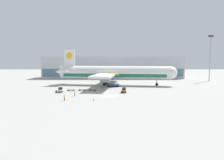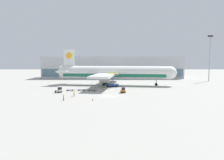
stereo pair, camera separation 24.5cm
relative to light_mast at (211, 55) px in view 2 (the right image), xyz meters
The scene contains 13 objects.
ground_plane 76.27m from the light_mast, 137.69° to the right, with size 400.00×400.00×0.00m, color #9E9B93.
terminal_building 59.37m from the light_mast, 156.76° to the left, with size 90.00×18.20×14.00m.
light_mast is the anchor object (origin of this frame).
airplane_main 58.40m from the light_mast, 160.41° to the right, with size 57.86×48.65×17.00m.
scissor_lift_loader 61.26m from the light_mast, 154.52° to the right, with size 5.58×4.01×5.94m.
baggage_tug_foreground 68.09m from the light_mast, 139.09° to the right, with size 1.87×2.59×2.00m.
baggage_tug_mid 86.65m from the light_mast, 149.72° to the right, with size 2.82×2.51×2.00m.
baggage_dolly_lead 81.68m from the light_mast, 151.30° to the right, with size 3.74×1.65×0.48m.
baggage_dolly_second 77.82m from the light_mast, 150.13° to the right, with size 3.74×1.65×0.48m.
baggage_dolly_third 74.61m from the light_mast, 148.06° to the right, with size 3.74×1.65×0.48m.
ground_crew_near 91.47m from the light_mast, 139.37° to the right, with size 0.28×0.56×1.77m.
ground_crew_far 85.31m from the light_mast, 142.60° to the right, with size 0.38×0.49×1.82m.
traffic_cone_near 85.23m from the light_mast, 135.66° to the right, with size 0.40×0.40×0.76m.
Camera 2 is at (0.93, -71.68, 11.97)m, focal length 35.00 mm.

